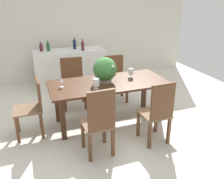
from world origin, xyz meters
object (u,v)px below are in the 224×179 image
at_px(chair_far_left, 73,80).
at_px(crystal_vase_left, 131,72).
at_px(chair_far_right, 115,76).
at_px(wine_bottle_dark, 74,44).
at_px(flower_centerpiece, 105,70).
at_px(crystal_vase_center_near, 96,83).
at_px(wine_glass, 61,80).
at_px(dining_table, 108,87).
at_px(kitchen_counter, 70,69).
at_px(chair_near_left, 99,121).
at_px(wine_bottle_tall, 41,47).
at_px(wine_bottle_clear, 83,46).
at_px(wine_bottle_green, 48,47).
at_px(chair_near_right, 158,111).
at_px(chair_head_end, 33,105).

distance_m(chair_far_left, crystal_vase_left, 1.26).
relative_size(chair_far_right, wine_bottle_dark, 3.53).
height_order(chair_far_right, flower_centerpiece, flower_centerpiece).
relative_size(crystal_vase_center_near, wine_glass, 1.11).
xyz_separation_m(dining_table, wine_glass, (-0.80, 0.05, 0.21)).
relative_size(crystal_vase_left, wine_glass, 1.03).
xyz_separation_m(chair_far_right, kitchen_counter, (-0.77, 1.09, -0.07)).
xyz_separation_m(chair_near_left, wine_bottle_tall, (-0.47, 3.02, 0.44)).
bearing_deg(flower_centerpiece, wine_bottle_clear, 88.28).
distance_m(chair_far_left, wine_bottle_dark, 1.28).
bearing_deg(wine_bottle_green, wine_bottle_tall, 167.74).
height_order(chair_far_left, wine_bottle_clear, wine_bottle_clear).
bearing_deg(wine_glass, crystal_vase_left, 2.86).
bearing_deg(wine_bottle_tall, wine_glass, -86.44).
bearing_deg(crystal_vase_left, dining_table, -166.38).
bearing_deg(flower_centerpiece, chair_near_right, -61.78).
bearing_deg(chair_far_left, dining_table, -59.14).
xyz_separation_m(chair_far_right, wine_bottle_tall, (-1.39, 1.18, 0.48)).
distance_m(dining_table, wine_glass, 0.83).
relative_size(chair_near_left, flower_centerpiece, 2.39).
bearing_deg(wine_bottle_dark, chair_near_left, -95.92).
distance_m(chair_head_end, chair_far_left, 1.23).
bearing_deg(chair_far_left, wine_bottle_green, 110.20).
bearing_deg(chair_far_left, chair_near_right, -58.88).
bearing_deg(kitchen_counter, chair_head_end, -116.00).
bearing_deg(flower_centerpiece, wine_glass, 178.51).
relative_size(chair_near_right, wine_bottle_dark, 3.80).
bearing_deg(flower_centerpiece, wine_bottle_green, 109.48).
xyz_separation_m(kitchen_counter, wine_bottle_tall, (-0.62, 0.10, 0.55)).
distance_m(chair_head_end, wine_bottle_dark, 2.41).
height_order(crystal_vase_left, wine_glass, crystal_vase_left).
relative_size(crystal_vase_left, crystal_vase_center_near, 0.93).
bearing_deg(wine_bottle_dark, crystal_vase_center_near, -93.58).
distance_m(chair_head_end, wine_glass, 0.59).
relative_size(chair_near_right, flower_centerpiece, 2.34).
height_order(dining_table, chair_far_left, chair_far_left).
bearing_deg(dining_table, wine_bottle_dark, 94.03).
bearing_deg(crystal_vase_left, wine_bottle_dark, 107.60).
height_order(dining_table, flower_centerpiece, flower_centerpiece).
height_order(chair_head_end, flower_centerpiece, flower_centerpiece).
xyz_separation_m(chair_far_right, wine_bottle_dark, (-0.61, 1.15, 0.50)).
height_order(flower_centerpiece, crystal_vase_left, flower_centerpiece).
xyz_separation_m(chair_far_right, wine_glass, (-1.26, -0.86, 0.34)).
relative_size(chair_near_left, chair_far_left, 1.06).
bearing_deg(chair_far_right, wine_glass, -139.94).
xyz_separation_m(flower_centerpiece, kitchen_counter, (-0.25, 1.97, -0.52)).
relative_size(wine_bottle_green, wine_bottle_tall, 1.10).
height_order(chair_far_left, crystal_vase_center_near, chair_far_left).
bearing_deg(wine_glass, chair_head_end, -173.93).
distance_m(chair_far_right, wine_bottle_green, 1.76).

